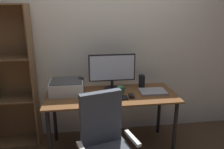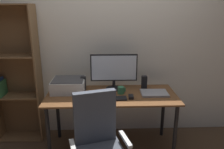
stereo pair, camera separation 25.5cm
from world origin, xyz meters
TOP-DOWN VIEW (x-y plane):
  - ground_plane at (0.00, 0.00)m, footprint 12.00×12.00m
  - back_wall at (0.00, 0.50)m, footprint 6.40×0.10m
  - desk at (0.00, 0.00)m, footprint 1.56×0.66m
  - monitor at (0.04, 0.19)m, footprint 0.58×0.20m
  - keyboard at (0.02, -0.14)m, footprint 0.29×0.12m
  - mouse at (0.22, -0.11)m, footprint 0.06×0.10m
  - coffee_mug at (0.12, 0.03)m, footprint 0.10×0.08m
  - laptop at (0.52, 0.00)m, footprint 0.32×0.24m
  - speaker_left at (-0.35, 0.18)m, footprint 0.06×0.07m
  - speaker_right at (0.42, 0.18)m, footprint 0.06×0.07m
  - printer at (-0.53, 0.13)m, footprint 0.40×0.34m
  - paper_sheet at (-0.20, -0.21)m, footprint 0.29×0.34m
  - bookshelf at (-1.25, 0.33)m, footprint 0.61×0.28m

SIDE VIEW (x-z plane):
  - ground_plane at x=0.00m, z-range 0.00..0.00m
  - desk at x=0.00m, z-range 0.28..1.02m
  - paper_sheet at x=-0.20m, z-range 0.74..0.74m
  - keyboard at x=0.02m, z-range 0.74..0.76m
  - laptop at x=0.52m, z-range 0.74..0.76m
  - mouse at x=0.22m, z-range 0.74..0.77m
  - coffee_mug at x=0.12m, z-range 0.74..0.83m
  - printer at x=-0.53m, z-range 0.74..0.90m
  - speaker_left at x=-0.35m, z-range 0.74..0.91m
  - speaker_right at x=0.42m, z-range 0.74..0.91m
  - bookshelf at x=-1.25m, z-range -0.01..1.77m
  - monitor at x=0.04m, z-range 0.77..1.23m
  - back_wall at x=0.00m, z-range 0.00..2.60m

